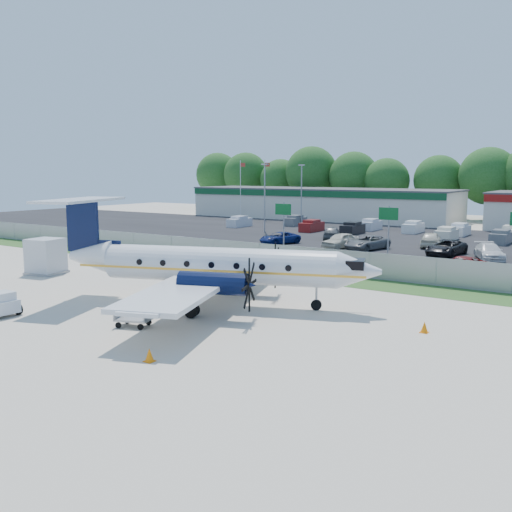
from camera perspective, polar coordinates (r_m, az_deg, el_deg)
The scene contains 30 objects.
ground at distance 34.70m, azimuth -5.54°, elevation -4.97°, with size 170.00×170.00×0.00m, color beige.
grass_verge at distance 44.43m, azimuth 4.31°, elevation -1.98°, with size 170.00×4.00×0.02m, color #2D561E.
access_road at distance 50.56m, azimuth 8.22°, elevation -0.77°, with size 170.00×8.00×0.02m, color black.
parking_lot at distance 69.93m, azimuth 15.68°, elevation 1.53°, with size 170.00×32.00×0.02m, color black.
perimeter_fence at distance 45.99m, azimuth 5.55°, elevation -0.39°, with size 120.00×0.06×1.99m.
building_west at distance 99.24m, azimuth 6.49°, elevation 5.25°, with size 46.40×12.40×5.24m.
sign_left at distance 57.32m, azimuth 2.75°, elevation 4.01°, with size 1.80×0.26×5.00m.
sign_mid at distance 52.53m, azimuth 13.11°, elevation 3.39°, with size 1.80×0.26×5.00m.
flagpole_west at distance 99.35m, azimuth -1.53°, elevation 7.05°, with size 1.06×0.12×10.00m.
flagpole_east at distance 96.55m, azimuth 0.91°, elevation 7.01°, with size 1.06×0.12×10.00m.
light_pole_nw at distance 76.37m, azimuth 0.88°, elevation 6.33°, with size 0.90×0.35×9.09m.
light_pole_sw at distance 84.93m, azimuth 4.57°, elevation 6.51°, with size 0.90×0.35×9.09m.
tree_line at distance 102.66m, azimuth 21.64°, elevation 3.35°, with size 112.00×6.00×14.00m, color #1B4D16, non-canonical shape.
aircraft at distance 34.56m, azimuth -4.37°, elevation -0.88°, with size 20.54×20.01×6.31m.
baggage_cart_near at distance 34.77m, azimuth -8.73°, elevation -4.23°, with size 1.92×1.22×0.98m.
baggage_cart_far at distance 30.55m, azimuth -12.15°, elevation -6.13°, with size 2.04×1.60×0.94m.
service_container at distance 48.03m, azimuth -20.27°, elevation -0.13°, with size 2.93×2.93×2.80m.
cone_nose at distance 30.05m, azimuth 16.49°, elevation -6.86°, with size 0.40×0.40×0.57m.
cone_port_wing at distance 25.02m, azimuth -10.62°, elevation -9.72°, with size 0.42×0.42×0.60m.
cone_starboard_wing at distance 42.83m, azimuth -1.07°, elevation -2.00°, with size 0.40×0.40×0.57m.
road_car_west at distance 59.73m, azimuth -7.55°, elevation 0.64°, with size 1.74×4.33×1.48m, color silver.
road_car_mid at distance 48.50m, azimuth 19.52°, elevation -1.58°, with size 2.22×4.82×1.34m, color maroon.
parked_car_a at distance 63.98m, azimuth 2.37°, elevation 1.22°, with size 2.22×4.81×1.34m, color navy.
parked_car_b at distance 61.09m, azimuth 8.43°, elevation 0.79°, with size 1.92×4.76×1.62m, color beige.
parked_car_c at distance 60.21m, azimuth 11.02°, elevation 0.62°, with size 2.52×5.47×1.52m, color #595B5E.
parked_car_d at distance 58.16m, azimuth 18.45°, elevation 0.06°, with size 2.50×5.43×1.51m, color black.
parked_car_e at distance 56.75m, azimuth 22.25°, elevation -0.33°, with size 2.06×5.06×1.47m, color silver.
parked_car_f at distance 68.83m, azimuth 7.55°, elevation 1.66°, with size 1.91×4.76×1.62m, color #595B5E.
parked_car_g at distance 63.83m, azimuth 17.04°, elevation 0.84°, with size 1.97×4.90×1.67m, color beige.
far_parking_rows at distance 74.67m, azimuth 16.88°, elevation 1.89°, with size 56.00×10.00×1.60m, color gray, non-canonical shape.
Camera 1 is at (21.45, -26.08, 8.01)m, focal length 40.00 mm.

